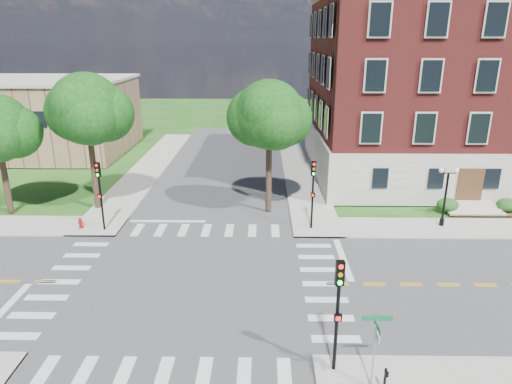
{
  "coord_description": "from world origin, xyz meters",
  "views": [
    {
      "loc": [
        3.89,
        -21.92,
        12.67
      ],
      "look_at": [
        3.47,
        6.14,
        3.2
      ],
      "focal_mm": 32.0,
      "sensor_mm": 36.0,
      "label": 1
    }
  ],
  "objects_px": {
    "traffic_signal_se": "(338,302)",
    "street_sign_pole": "(376,337)",
    "traffic_signal_nw": "(100,187)",
    "traffic_signal_ne": "(313,186)",
    "twin_lamp_west": "(446,193)",
    "push_button_post": "(385,381)",
    "fire_hydrant": "(81,223)"
  },
  "relations": [
    {
      "from": "street_sign_pole",
      "to": "push_button_post",
      "type": "xyz_separation_m",
      "value": [
        0.35,
        -0.49,
        -1.51
      ]
    },
    {
      "from": "traffic_signal_ne",
      "to": "twin_lamp_west",
      "type": "relative_size",
      "value": 1.13
    },
    {
      "from": "traffic_signal_se",
      "to": "twin_lamp_west",
      "type": "distance_m",
      "value": 17.88
    },
    {
      "from": "traffic_signal_ne",
      "to": "fire_hydrant",
      "type": "bearing_deg",
      "value": -179.17
    },
    {
      "from": "traffic_signal_nw",
      "to": "twin_lamp_west",
      "type": "relative_size",
      "value": 1.13
    },
    {
      "from": "fire_hydrant",
      "to": "traffic_signal_nw",
      "type": "bearing_deg",
      "value": -8.55
    },
    {
      "from": "traffic_signal_nw",
      "to": "push_button_post",
      "type": "relative_size",
      "value": 4.0
    },
    {
      "from": "street_sign_pole",
      "to": "traffic_signal_ne",
      "type": "bearing_deg",
      "value": 92.79
    },
    {
      "from": "street_sign_pole",
      "to": "traffic_signal_nw",
      "type": "bearing_deg",
      "value": 135.64
    },
    {
      "from": "traffic_signal_se",
      "to": "traffic_signal_ne",
      "type": "bearing_deg",
      "value": 87.87
    },
    {
      "from": "traffic_signal_se",
      "to": "street_sign_pole",
      "type": "height_order",
      "value": "traffic_signal_se"
    },
    {
      "from": "twin_lamp_west",
      "to": "street_sign_pole",
      "type": "relative_size",
      "value": 1.36
    },
    {
      "from": "push_button_post",
      "to": "fire_hydrant",
      "type": "distance_m",
      "value": 23.15
    },
    {
      "from": "traffic_signal_nw",
      "to": "street_sign_pole",
      "type": "xyz_separation_m",
      "value": [
        15.11,
        -14.77,
        -0.88
      ]
    },
    {
      "from": "traffic_signal_ne",
      "to": "traffic_signal_nw",
      "type": "distance_m",
      "value": 14.37
    },
    {
      "from": "traffic_signal_se",
      "to": "twin_lamp_west",
      "type": "relative_size",
      "value": 1.13
    },
    {
      "from": "traffic_signal_nw",
      "to": "fire_hydrant",
      "type": "xyz_separation_m",
      "value": [
        -1.71,
        0.26,
        -2.72
      ]
    },
    {
      "from": "twin_lamp_west",
      "to": "push_button_post",
      "type": "height_order",
      "value": "twin_lamp_west"
    },
    {
      "from": "street_sign_pole",
      "to": "fire_hydrant",
      "type": "distance_m",
      "value": 22.63
    },
    {
      "from": "traffic_signal_nw",
      "to": "traffic_signal_se",
      "type": "bearing_deg",
      "value": -45.03
    },
    {
      "from": "traffic_signal_se",
      "to": "street_sign_pole",
      "type": "bearing_deg",
      "value": -36.05
    },
    {
      "from": "traffic_signal_se",
      "to": "traffic_signal_nw",
      "type": "xyz_separation_m",
      "value": [
        -13.83,
        13.84,
        0.0
      ]
    },
    {
      "from": "traffic_signal_ne",
      "to": "fire_hydrant",
      "type": "distance_m",
      "value": 16.3
    },
    {
      "from": "traffic_signal_se",
      "to": "traffic_signal_ne",
      "type": "distance_m",
      "value": 14.34
    },
    {
      "from": "traffic_signal_se",
      "to": "street_sign_pole",
      "type": "xyz_separation_m",
      "value": [
        1.28,
        -0.93,
        -0.88
      ]
    },
    {
      "from": "traffic_signal_ne",
      "to": "push_button_post",
      "type": "height_order",
      "value": "traffic_signal_ne"
    },
    {
      "from": "fire_hydrant",
      "to": "twin_lamp_west",
      "type": "bearing_deg",
      "value": 1.9
    },
    {
      "from": "traffic_signal_nw",
      "to": "twin_lamp_west",
      "type": "distance_m",
      "value": 23.66
    },
    {
      "from": "twin_lamp_west",
      "to": "push_button_post",
      "type": "relative_size",
      "value": 3.53
    },
    {
      "from": "traffic_signal_ne",
      "to": "twin_lamp_west",
      "type": "xyz_separation_m",
      "value": [
        9.27,
        0.61,
        -0.66
      ]
    },
    {
      "from": "traffic_signal_nw",
      "to": "fire_hydrant",
      "type": "height_order",
      "value": "traffic_signal_nw"
    },
    {
      "from": "twin_lamp_west",
      "to": "traffic_signal_ne",
      "type": "bearing_deg",
      "value": -176.24
    }
  ]
}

